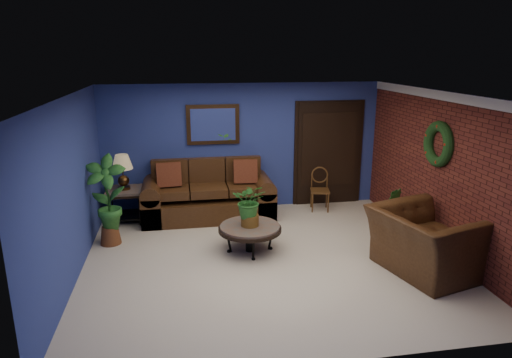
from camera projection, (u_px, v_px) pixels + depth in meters
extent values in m
plane|color=beige|center=(267.00, 259.00, 7.01)|extent=(5.50, 5.50, 0.00)
cube|color=navy|center=(244.00, 147.00, 9.05)|extent=(5.50, 0.04, 2.50)
cube|color=navy|center=(71.00, 190.00, 6.23)|extent=(0.04, 5.00, 2.50)
cube|color=maroon|center=(441.00, 173.00, 7.12)|extent=(0.04, 5.00, 2.50)
cube|color=silver|center=(269.00, 95.00, 6.34)|extent=(5.50, 5.00, 0.02)
cube|color=white|center=(447.00, 97.00, 6.80)|extent=(0.03, 5.00, 0.14)
cube|color=#472B14|center=(213.00, 125.00, 8.78)|extent=(1.02, 0.06, 0.77)
cube|color=black|center=(328.00, 154.00, 9.35)|extent=(1.44, 0.06, 2.18)
torus|color=black|center=(438.00, 144.00, 7.04)|extent=(0.16, 0.72, 0.72)
cube|color=#432813|center=(209.00, 207.00, 8.73)|extent=(2.46, 1.06, 0.40)
cube|color=#432813|center=(207.00, 183.00, 9.00)|extent=(2.10, 0.29, 1.01)
cube|color=#432813|center=(170.00, 191.00, 8.45)|extent=(0.68, 0.73, 0.16)
cube|color=#432813|center=(208.00, 190.00, 8.57)|extent=(0.68, 0.73, 0.16)
cube|color=#432813|center=(245.00, 188.00, 8.68)|extent=(0.68, 0.73, 0.16)
cube|color=#432813|center=(152.00, 206.00, 8.54)|extent=(0.36, 1.06, 0.56)
cube|color=#432813|center=(263.00, 200.00, 8.88)|extent=(0.36, 1.06, 0.56)
cube|color=#602C18|center=(169.00, 175.00, 8.41)|extent=(0.45, 0.13, 0.45)
cube|color=#602C18|center=(246.00, 171.00, 8.64)|extent=(0.45, 0.13, 0.45)
cylinder|color=#534D48|center=(250.00, 227.00, 7.20)|extent=(0.95, 0.95, 0.05)
cylinder|color=black|center=(250.00, 229.00, 7.21)|extent=(1.00, 1.00, 0.05)
cylinder|color=black|center=(250.00, 240.00, 7.25)|extent=(0.14, 0.14, 0.38)
cube|color=#534D48|center=(124.00, 190.00, 8.42)|extent=(0.65, 0.65, 0.05)
cube|color=black|center=(124.00, 192.00, 8.43)|extent=(0.69, 0.69, 0.04)
cube|color=black|center=(126.00, 215.00, 8.55)|extent=(0.59, 0.59, 0.03)
cylinder|color=black|center=(108.00, 212.00, 8.20)|extent=(0.03, 0.03, 0.60)
cylinder|color=black|center=(140.00, 210.00, 8.29)|extent=(0.03, 0.03, 0.60)
cylinder|color=black|center=(112.00, 202.00, 8.72)|extent=(0.03, 0.03, 0.60)
cylinder|color=black|center=(142.00, 200.00, 8.80)|extent=(0.03, 0.03, 0.60)
cylinder|color=#472B14|center=(124.00, 188.00, 8.41)|extent=(0.23, 0.23, 0.05)
sphere|color=#472B14|center=(124.00, 182.00, 8.38)|extent=(0.21, 0.21, 0.21)
cylinder|color=#472B14|center=(123.00, 173.00, 8.33)|extent=(0.02, 0.02, 0.26)
cone|color=#958058|center=(122.00, 163.00, 8.28)|extent=(0.38, 0.38, 0.26)
cube|color=#553118|center=(320.00, 191.00, 9.09)|extent=(0.43, 0.43, 0.04)
torus|color=#553118|center=(320.00, 175.00, 9.17)|extent=(0.34, 0.10, 0.34)
cylinder|color=#553118|center=(312.00, 203.00, 9.00)|extent=(0.03, 0.03, 0.38)
cylinder|color=#553118|center=(328.00, 203.00, 8.99)|extent=(0.03, 0.03, 0.38)
cylinder|color=#553118|center=(311.00, 198.00, 9.30)|extent=(0.03, 0.03, 0.38)
cylinder|color=#553118|center=(326.00, 198.00, 9.29)|extent=(0.03, 0.03, 0.38)
imported|color=#432813|center=(426.00, 242.00, 6.50)|extent=(1.55, 1.68, 0.92)
cylinder|color=brown|center=(250.00, 220.00, 7.16)|extent=(0.28, 0.28, 0.18)
imported|color=#1B581F|center=(250.00, 201.00, 7.08)|extent=(0.60, 0.55, 0.57)
cylinder|color=brown|center=(389.00, 225.00, 8.10)|extent=(0.26, 0.26, 0.20)
imported|color=#1B581F|center=(390.00, 205.00, 8.00)|extent=(0.41, 0.35, 0.66)
cylinder|color=brown|center=(111.00, 235.00, 7.54)|extent=(0.34, 0.34, 0.30)
imported|color=#1B581F|center=(107.00, 193.00, 7.35)|extent=(0.72, 0.54, 1.24)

